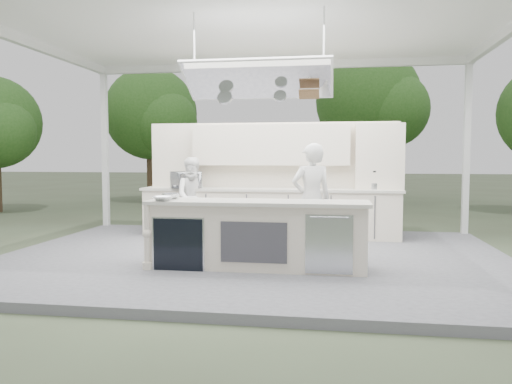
% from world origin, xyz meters
% --- Properties ---
extents(ground, '(90.00, 90.00, 0.00)m').
position_xyz_m(ground, '(0.00, 0.00, 0.00)').
color(ground, '#48573B').
rests_on(ground, ground).
extents(stage_deck, '(8.00, 6.00, 0.12)m').
position_xyz_m(stage_deck, '(0.00, 0.00, 0.06)').
color(stage_deck, slate).
rests_on(stage_deck, ground).
extents(tent, '(8.20, 6.20, 3.86)m').
position_xyz_m(tent, '(0.00, -0.01, 3.71)').
color(tent, white).
rests_on(tent, ground).
extents(demo_island, '(3.10, 0.79, 0.95)m').
position_xyz_m(demo_island, '(0.18, -0.91, 0.60)').
color(demo_island, beige).
rests_on(demo_island, stage_deck).
extents(back_counter, '(5.08, 0.72, 0.95)m').
position_xyz_m(back_counter, '(0.00, 1.90, 0.60)').
color(back_counter, beige).
rests_on(back_counter, stage_deck).
extents(back_wall_unit, '(5.05, 0.48, 2.25)m').
position_xyz_m(back_wall_unit, '(0.44, 2.11, 1.57)').
color(back_wall_unit, beige).
rests_on(back_wall_unit, stage_deck).
extents(tree_cluster, '(19.55, 9.40, 5.85)m').
position_xyz_m(tree_cluster, '(-0.16, 9.77, 3.29)').
color(tree_cluster, '#4E3527').
rests_on(tree_cluster, ground).
extents(head_chef, '(0.75, 0.62, 1.78)m').
position_xyz_m(head_chef, '(0.90, 0.17, 1.01)').
color(head_chef, white).
rests_on(head_chef, stage_deck).
extents(sous_chef, '(0.90, 0.80, 1.56)m').
position_xyz_m(sous_chef, '(-1.43, 1.55, 0.90)').
color(sous_chef, white).
rests_on(sous_chef, stage_deck).
extents(toaster_oven, '(0.70, 0.61, 0.32)m').
position_xyz_m(toaster_oven, '(-1.64, 1.70, 1.23)').
color(toaster_oven, silver).
rests_on(toaster_oven, back_counter).
extents(bowl_large, '(0.33, 0.33, 0.07)m').
position_xyz_m(bowl_large, '(-1.10, -1.15, 1.10)').
color(bowl_large, silver).
rests_on(bowl_large, demo_island).
extents(bowl_small, '(0.26, 0.26, 0.08)m').
position_xyz_m(bowl_small, '(-1.10, -0.81, 1.11)').
color(bowl_small, '#B9BCC0').
rests_on(bowl_small, demo_island).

